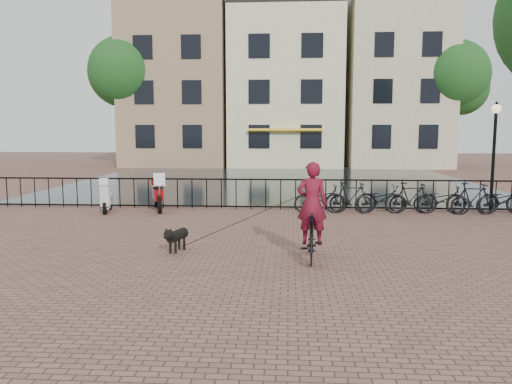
# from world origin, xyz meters

# --- Properties ---
(ground) EXTENTS (100.00, 100.00, 0.00)m
(ground) POSITION_xyz_m (0.00, 0.00, 0.00)
(ground) COLOR brown
(ground) RESTS_ON ground
(canal_water) EXTENTS (20.00, 20.00, 0.00)m
(canal_water) POSITION_xyz_m (0.00, 17.30, 0.00)
(canal_water) COLOR black
(canal_water) RESTS_ON ground
(railing) EXTENTS (20.00, 0.05, 1.02)m
(railing) POSITION_xyz_m (0.00, 8.00, 0.50)
(railing) COLOR black
(railing) RESTS_ON ground
(canal_house_left) EXTENTS (7.50, 9.00, 12.80)m
(canal_house_left) POSITION_xyz_m (-7.50, 30.00, 6.40)
(canal_house_left) COLOR #967857
(canal_house_left) RESTS_ON ground
(canal_house_mid) EXTENTS (8.00, 9.50, 11.80)m
(canal_house_mid) POSITION_xyz_m (0.50, 30.00, 5.90)
(canal_house_mid) COLOR beige
(canal_house_mid) RESTS_ON ground
(canal_house_right) EXTENTS (7.00, 9.00, 13.30)m
(canal_house_right) POSITION_xyz_m (8.50, 30.00, 6.65)
(canal_house_right) COLOR tan
(canal_house_right) RESTS_ON ground
(tree_far_left) EXTENTS (5.04, 5.04, 9.27)m
(tree_far_left) POSITION_xyz_m (-11.00, 27.00, 6.73)
(tree_far_left) COLOR black
(tree_far_left) RESTS_ON ground
(tree_far_right) EXTENTS (4.76, 4.76, 8.76)m
(tree_far_right) POSITION_xyz_m (12.00, 27.00, 6.35)
(tree_far_right) COLOR black
(tree_far_right) RESTS_ON ground
(lamp_post) EXTENTS (0.30, 0.30, 3.45)m
(lamp_post) POSITION_xyz_m (7.20, 7.60, 2.38)
(lamp_post) COLOR black
(lamp_post) RESTS_ON ground
(cyclist) EXTENTS (0.76, 1.74, 2.35)m
(cyclist) POSITION_xyz_m (1.23, 1.45, 0.89)
(cyclist) COLOR black
(cyclist) RESTS_ON ground
(dog) EXTENTS (0.51, 0.90, 0.58)m
(dog) POSITION_xyz_m (-1.66, 1.98, 0.29)
(dog) COLOR black
(dog) RESTS_ON ground
(motorcycle) EXTENTS (1.03, 1.90, 1.33)m
(motorcycle) POSITION_xyz_m (-3.56, 7.53, 0.66)
(motorcycle) COLOR maroon
(motorcycle) RESTS_ON ground
(scooter) EXTENTS (0.60, 1.31, 1.18)m
(scooter) POSITION_xyz_m (-5.10, 7.07, 0.59)
(scooter) COLOR silver
(scooter) RESTS_ON ground
(parked_bike_0) EXTENTS (1.76, 0.73, 0.90)m
(parked_bike_0) POSITION_xyz_m (1.80, 7.40, 0.45)
(parked_bike_0) COLOR black
(parked_bike_0) RESTS_ON ground
(parked_bike_1) EXTENTS (1.70, 0.60, 1.00)m
(parked_bike_1) POSITION_xyz_m (2.75, 7.40, 0.50)
(parked_bike_1) COLOR black
(parked_bike_1) RESTS_ON ground
(parked_bike_2) EXTENTS (1.79, 0.87, 0.90)m
(parked_bike_2) POSITION_xyz_m (3.70, 7.40, 0.45)
(parked_bike_2) COLOR black
(parked_bike_2) RESTS_ON ground
(parked_bike_3) EXTENTS (1.68, 0.53, 1.00)m
(parked_bike_3) POSITION_xyz_m (4.65, 7.40, 0.50)
(parked_bike_3) COLOR black
(parked_bike_3) RESTS_ON ground
(parked_bike_4) EXTENTS (1.79, 0.86, 0.90)m
(parked_bike_4) POSITION_xyz_m (5.60, 7.40, 0.45)
(parked_bike_4) COLOR black
(parked_bike_4) RESTS_ON ground
(parked_bike_5) EXTENTS (1.69, 0.56, 1.00)m
(parked_bike_5) POSITION_xyz_m (6.55, 7.40, 0.50)
(parked_bike_5) COLOR black
(parked_bike_5) RESTS_ON ground
(parked_bike_6) EXTENTS (1.75, 0.70, 0.90)m
(parked_bike_6) POSITION_xyz_m (7.50, 7.40, 0.45)
(parked_bike_6) COLOR black
(parked_bike_6) RESTS_ON ground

